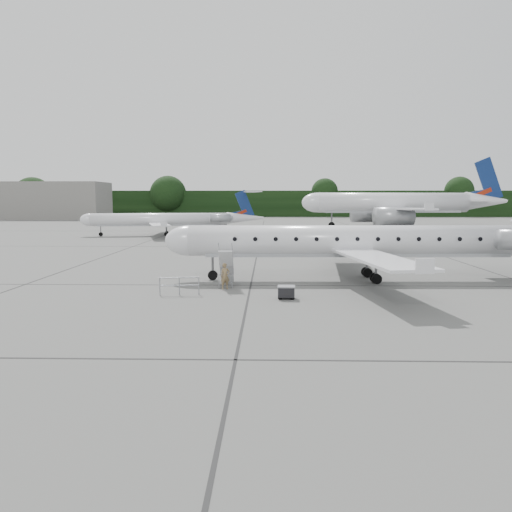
# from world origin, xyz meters

# --- Properties ---
(ground) EXTENTS (320.00, 320.00, 0.00)m
(ground) POSITION_xyz_m (0.00, 0.00, 0.00)
(ground) COLOR #5A5A58
(ground) RESTS_ON ground
(treeline) EXTENTS (260.00, 4.00, 8.00)m
(treeline) POSITION_xyz_m (0.00, 130.00, 4.00)
(treeline) COLOR black
(treeline) RESTS_ON ground
(terminal_building) EXTENTS (40.00, 14.00, 10.00)m
(terminal_building) POSITION_xyz_m (-70.00, 110.00, 5.00)
(terminal_building) COLOR slate
(terminal_building) RESTS_ON ground
(main_regional_jet) EXTENTS (29.27, 21.41, 7.38)m
(main_regional_jet) POSITION_xyz_m (0.66, 7.80, 3.69)
(main_regional_jet) COLOR silver
(main_regional_jet) RESTS_ON ground
(airstair) EXTENTS (0.90, 2.25, 2.31)m
(airstair) POSITION_xyz_m (-7.91, 5.40, 1.16)
(airstair) COLOR silver
(airstair) RESTS_ON ground
(passenger) EXTENTS (0.69, 0.60, 1.60)m
(passenger) POSITION_xyz_m (-7.88, 4.13, 0.80)
(passenger) COLOR olive
(passenger) RESTS_ON ground
(safety_railing) EXTENTS (2.19, 0.36, 1.00)m
(safety_railing) POSITION_xyz_m (-10.34, 2.22, 0.50)
(safety_railing) COLOR gray
(safety_railing) RESTS_ON ground
(baggage_cart) EXTENTS (0.93, 0.76, 0.78)m
(baggage_cart) POSITION_xyz_m (-4.28, 1.26, 0.39)
(baggage_cart) COLOR black
(baggage_cart) RESTS_ON ground
(bg_narrowbody) EXTENTS (39.31, 30.15, 13.19)m
(bg_narrowbody) POSITION_xyz_m (18.09, 69.23, 6.60)
(bg_narrowbody) COLOR silver
(bg_narrowbody) RESTS_ON ground
(bg_regional_left) EXTENTS (28.31, 22.44, 6.71)m
(bg_regional_left) POSITION_xyz_m (-21.43, 48.24, 3.36)
(bg_regional_left) COLOR silver
(bg_regional_left) RESTS_ON ground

